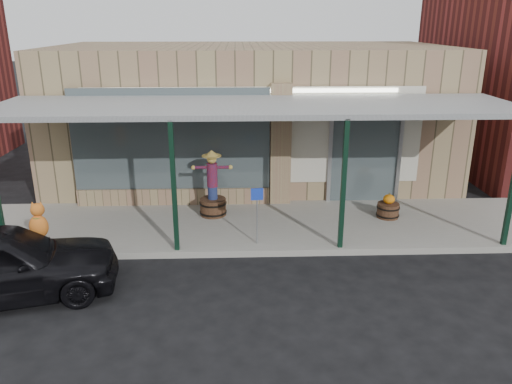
{
  "coord_description": "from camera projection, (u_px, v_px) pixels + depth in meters",
  "views": [
    {
      "loc": [
        -0.44,
        -7.87,
        4.9
      ],
      "look_at": [
        -0.05,
        2.6,
        1.31
      ],
      "focal_mm": 35.0,
      "sensor_mm": 36.0,
      "label": 1
    }
  ],
  "objects": [
    {
      "name": "ground",
      "position": [
        264.0,
        306.0,
        9.04
      ],
      "size": [
        120.0,
        120.0,
        0.0
      ],
      "primitive_type": "plane",
      "color": "black",
      "rests_on": "ground"
    },
    {
      "name": "sidewalk",
      "position": [
        257.0,
        226.0,
        12.42
      ],
      "size": [
        40.0,
        3.2,
        0.15
      ],
      "primitive_type": "cube",
      "color": "gray",
      "rests_on": "ground"
    },
    {
      "name": "storefront",
      "position": [
        251.0,
        113.0,
        16.08
      ],
      "size": [
        12.0,
        6.25,
        4.2
      ],
      "color": "#8E7D57",
      "rests_on": "ground"
    },
    {
      "name": "awning",
      "position": [
        257.0,
        108.0,
        11.43
      ],
      "size": [
        12.0,
        3.0,
        3.04
      ],
      "color": "slate",
      "rests_on": "ground"
    },
    {
      "name": "block_buildings_near",
      "position": [
        310.0,
        57.0,
        16.59
      ],
      "size": [
        61.0,
        8.0,
        8.0
      ],
      "color": "maroon",
      "rests_on": "ground"
    },
    {
      "name": "barrel_scarecrow",
      "position": [
        213.0,
        194.0,
        12.73
      ],
      "size": [
        1.03,
        0.82,
        1.72
      ],
      "rotation": [
        0.0,
        0.0,
        -0.27
      ],
      "color": "#543321",
      "rests_on": "sidewalk"
    },
    {
      "name": "barrel_pumpkin",
      "position": [
        388.0,
        209.0,
        12.69
      ],
      "size": [
        0.63,
        0.63,
        0.65
      ],
      "rotation": [
        0.0,
        0.0,
        0.14
      ],
      "color": "#543321",
      "rests_on": "sidewalk"
    },
    {
      "name": "handicap_sign",
      "position": [
        257.0,
        208.0,
        10.99
      ],
      "size": [
        0.27,
        0.05,
        1.31
      ],
      "rotation": [
        0.0,
        0.0,
        0.11
      ],
      "color": "gray",
      "rests_on": "sidewalk"
    }
  ]
}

